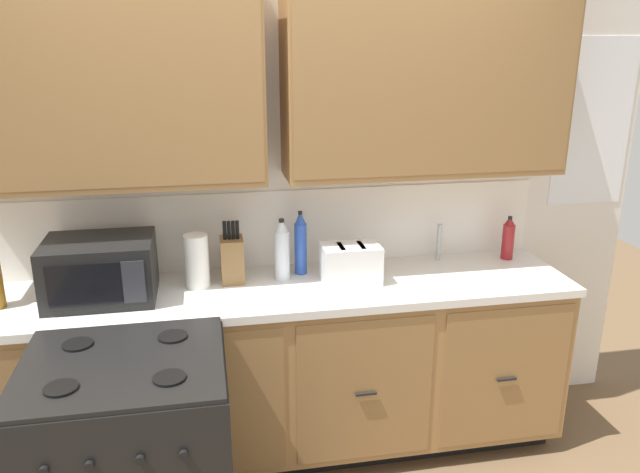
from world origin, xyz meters
TOP-DOWN VIEW (x-y plane):
  - wall_unit at (0.00, 0.50)m, footprint 4.03×0.40m
  - counter_run at (0.00, 0.30)m, footprint 2.86×0.64m
  - stove_range at (-0.67, -0.33)m, footprint 0.76×0.68m
  - microwave at (-0.82, 0.31)m, footprint 0.48×0.37m
  - toaster at (0.34, 0.29)m, footprint 0.28×0.18m
  - knife_block at (-0.22, 0.41)m, footprint 0.11×0.14m
  - sink_faucet at (0.88, 0.51)m, footprint 0.02×0.02m
  - paper_towel_roll at (-0.39, 0.37)m, footprint 0.12×0.12m
  - bottle_red at (1.25, 0.46)m, footprint 0.06×0.06m
  - bottle_clear at (0.02, 0.39)m, footprint 0.08×0.08m
  - bottle_blue at (0.12, 0.45)m, footprint 0.06×0.06m

SIDE VIEW (x-z plane):
  - stove_range at x=-0.67m, z-range 0.00..0.95m
  - counter_run at x=0.00m, z-range 0.01..0.95m
  - toaster at x=0.34m, z-range 0.93..1.12m
  - sink_faucet at x=0.88m, z-range 0.93..1.13m
  - knife_block at x=-0.22m, z-range 0.89..1.20m
  - bottle_red at x=1.25m, z-range 0.93..1.17m
  - paper_towel_roll at x=-0.39m, z-range 0.93..1.19m
  - microwave at x=-0.82m, z-range 0.93..1.21m
  - bottle_clear at x=0.02m, z-range 0.93..1.24m
  - bottle_blue at x=0.12m, z-range 0.93..1.26m
  - wall_unit at x=0.00m, z-range 0.43..2.89m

